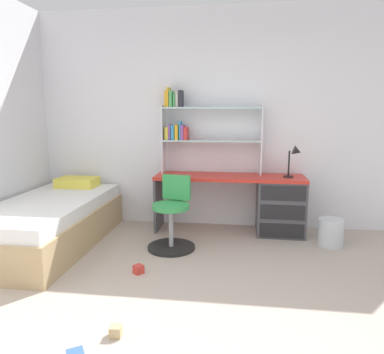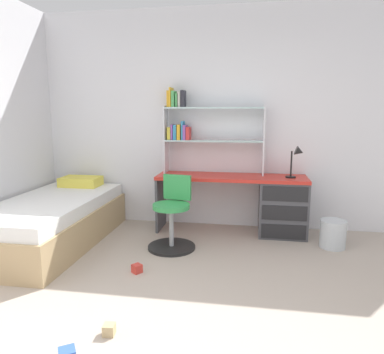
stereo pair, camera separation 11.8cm
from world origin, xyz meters
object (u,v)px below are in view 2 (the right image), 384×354
(swivel_chair, at_px, (172,220))
(desk_lamp, at_px, (297,157))
(desk, at_px, (269,203))
(waste_bin, at_px, (333,234))
(bookshelf_hutch, at_px, (199,125))
(toy_block_red_1, at_px, (137,269))
(bed_platform, at_px, (52,221))
(toy_block_natural_2, at_px, (109,330))

(swivel_chair, bearing_deg, desk_lamp, 23.60)
(desk, bearing_deg, waste_bin, -27.06)
(bookshelf_hutch, relative_size, toy_block_red_1, 15.73)
(desk_lamp, bearing_deg, desk, 170.99)
(bed_platform, bearing_deg, waste_bin, 7.11)
(waste_bin, bearing_deg, bed_platform, -172.89)
(toy_block_natural_2, bearing_deg, swivel_chair, 87.33)
(desk, xyz_separation_m, toy_block_natural_2, (-1.14, -2.26, -0.35))
(desk_lamp, bearing_deg, waste_bin, -38.05)
(bookshelf_hutch, relative_size, toy_block_natural_2, 16.53)
(bed_platform, xyz_separation_m, toy_block_red_1, (1.19, -0.58, -0.22))
(bed_platform, bearing_deg, bookshelf_hutch, 29.36)
(bed_platform, bearing_deg, desk, 16.82)
(bookshelf_hutch, relative_size, waste_bin, 4.05)
(desk, relative_size, toy_block_natural_2, 24.07)
(waste_bin, bearing_deg, toy_block_natural_2, -133.53)
(desk_lamp, bearing_deg, toy_block_natural_2, -122.93)
(toy_block_natural_2, bearing_deg, toy_block_red_1, 96.91)
(waste_bin, xyz_separation_m, toy_block_red_1, (-1.93, -0.97, -0.11))
(bed_platform, xyz_separation_m, toy_block_natural_2, (1.30, -1.53, -0.22))
(waste_bin, bearing_deg, desk_lamp, 141.95)
(swivel_chair, height_order, toy_block_natural_2, swivel_chair)
(desk_lamp, relative_size, toy_block_natural_2, 5.08)
(toy_block_red_1, relative_size, toy_block_natural_2, 1.05)
(desk, bearing_deg, bookshelf_hutch, 171.40)
(bed_platform, height_order, toy_block_red_1, bed_platform)
(bookshelf_hutch, distance_m, swivel_chair, 1.28)
(swivel_chair, bearing_deg, toy_block_natural_2, -92.67)
(waste_bin, bearing_deg, desk, 152.94)
(desk_lamp, bearing_deg, bed_platform, -165.84)
(desk, relative_size, toy_block_red_1, 22.90)
(swivel_chair, distance_m, toy_block_natural_2, 1.65)
(bookshelf_hutch, relative_size, bed_platform, 0.62)
(desk_lamp, height_order, toy_block_natural_2, desk_lamp)
(desk, relative_size, desk_lamp, 4.73)
(desk_lamp, distance_m, bed_platform, 2.91)
(toy_block_red_1, height_order, toy_block_natural_2, toy_block_red_1)
(bookshelf_hutch, height_order, toy_block_red_1, bookshelf_hutch)
(desk_lamp, height_order, toy_block_red_1, desk_lamp)
(desk_lamp, relative_size, bed_platform, 0.19)
(bed_platform, relative_size, waste_bin, 6.54)
(desk_lamp, bearing_deg, toy_block_red_1, -140.59)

